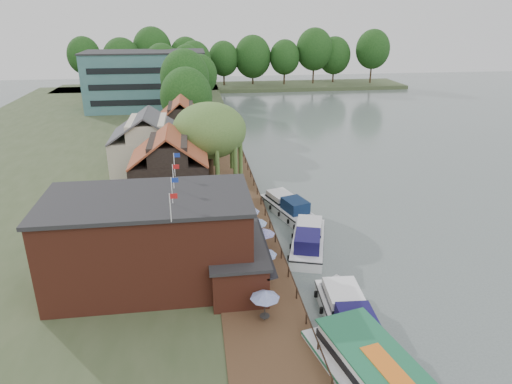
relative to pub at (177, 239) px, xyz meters
name	(u,v)px	position (x,y,z in m)	size (l,w,h in m)	color
ground	(343,271)	(14.00, 1.00, -4.65)	(260.00, 260.00, 0.00)	#525E5D
land_bank	(75,159)	(-16.00, 36.00, -4.15)	(50.00, 140.00, 1.00)	#384728
quay_deck	(240,217)	(6.00, 11.00, -3.60)	(6.00, 50.00, 0.10)	#47301E
quay_rail	(265,210)	(8.70, 11.50, -3.15)	(0.20, 49.00, 1.00)	black
pub	(177,239)	(0.00, 0.00, 0.00)	(20.00, 11.00, 7.30)	maroon
hotel_block	(146,80)	(-8.00, 71.00, 2.50)	(25.40, 12.40, 12.30)	#38666B
cottage_a	(170,170)	(-1.00, 15.00, 0.60)	(8.60, 7.60, 8.50)	black
cottage_b	(149,146)	(-4.00, 25.00, 0.60)	(9.60, 8.60, 8.50)	beige
cottage_c	(182,128)	(0.00, 34.00, 0.60)	(7.60, 7.60, 8.50)	black
willow	(210,147)	(3.50, 20.00, 1.56)	(8.60, 8.60, 10.43)	#476B2D
umbrella_0	(265,306)	(5.95, -6.23, -2.36)	(2.05, 2.05, 2.38)	navy
umbrella_1	(264,262)	(6.76, -0.41, -2.36)	(2.17, 2.17, 2.38)	#1B3895
umbrella_2	(264,241)	(7.32, 3.22, -2.36)	(2.01, 2.01, 2.38)	#1A1A94
umbrella_3	(255,230)	(6.84, 5.42, -2.36)	(2.31, 2.31, 2.38)	#1A4892
umbrella_4	(248,218)	(6.54, 8.13, -2.36)	(2.28, 2.28, 2.38)	navy
cruiser_0	(349,313)	(11.89, -6.48, -3.37)	(3.39, 10.48, 2.56)	white
cruiser_1	(308,237)	(11.91, 5.32, -3.42)	(3.27, 10.12, 2.46)	silver
cruiser_2	(287,204)	(11.55, 13.59, -3.50)	(3.08, 9.54, 2.30)	silver
swan	(359,360)	(11.46, -9.95, -4.43)	(0.44, 0.44, 0.44)	white
bank_tree_0	(187,104)	(0.77, 43.23, 2.30)	(8.42, 8.42, 11.91)	#143811
bank_tree_1	(185,90)	(0.58, 50.95, 3.41)	(8.57, 8.57, 14.12)	#143811
bank_tree_2	(200,88)	(3.26, 57.32, 2.70)	(6.77, 6.77, 12.71)	#143811
bank_tree_3	(163,73)	(-4.78, 77.85, 3.09)	(8.27, 8.27, 13.47)	#143811
bank_tree_4	(187,70)	(0.76, 87.32, 2.64)	(7.19, 7.19, 12.59)	#143811
bank_tree_5	(195,65)	(2.76, 96.33, 2.82)	(8.98, 8.98, 12.93)	#143811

